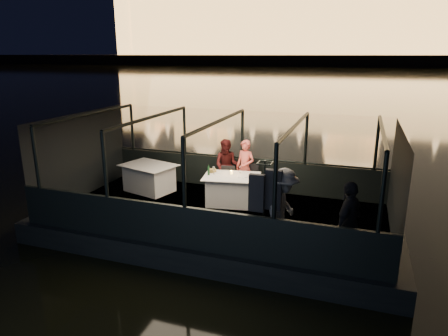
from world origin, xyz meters
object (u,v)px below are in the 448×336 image
(dining_table_central, at_px, (232,190))
(chair_port_right, at_px, (249,180))
(person_woman_coral, at_px, (245,168))
(dining_table_aft, at_px, (149,178))
(coat_stand, at_px, (264,210))
(person_man_maroon, at_px, (227,166))
(wine_bottle, at_px, (209,170))
(passenger_stripe, at_px, (282,210))
(passenger_dark, at_px, (349,220))
(chair_port_left, at_px, (226,181))

(dining_table_central, bearing_deg, chair_port_right, 70.04)
(dining_table_central, height_order, person_woman_coral, person_woman_coral)
(dining_table_aft, relative_size, coat_stand, 0.78)
(person_man_maroon, distance_m, wine_bottle, 1.05)
(dining_table_central, distance_m, person_man_maroon, 1.08)
(passenger_stripe, bearing_deg, passenger_dark, -87.00)
(passenger_dark, bearing_deg, person_woman_coral, -115.46)
(dining_table_central, height_order, chair_port_left, chair_port_left)
(passenger_dark, bearing_deg, dining_table_central, -105.13)
(passenger_stripe, distance_m, passenger_dark, 1.26)
(dining_table_central, bearing_deg, passenger_dark, -36.43)
(dining_table_aft, height_order, person_man_maroon, person_man_maroon)
(person_man_maroon, bearing_deg, dining_table_central, -68.62)
(chair_port_right, xyz_separation_m, passenger_stripe, (1.46, -2.86, 0.40))
(dining_table_aft, bearing_deg, passenger_stripe, -28.31)
(dining_table_central, bearing_deg, passenger_stripe, -50.59)
(dining_table_central, height_order, coat_stand, coat_stand)
(dining_table_aft, bearing_deg, wine_bottle, -9.17)
(chair_port_right, xyz_separation_m, coat_stand, (1.14, -3.12, 0.45))
(person_woman_coral, relative_size, person_man_maroon, 1.02)
(dining_table_central, xyz_separation_m, dining_table_aft, (-2.56, 0.20, 0.00))
(chair_port_left, distance_m, wine_bottle, 0.81)
(chair_port_right, distance_m, wine_bottle, 1.31)
(chair_port_right, height_order, person_woman_coral, person_woman_coral)
(chair_port_right, distance_m, person_man_maroon, 0.79)
(chair_port_left, height_order, passenger_dark, passenger_dark)
(chair_port_right, bearing_deg, person_woman_coral, 141.28)
(person_man_maroon, height_order, passenger_stripe, passenger_stripe)
(dining_table_central, relative_size, person_man_maroon, 0.95)
(chair_port_left, distance_m, person_man_maroon, 0.53)
(person_woman_coral, distance_m, wine_bottle, 1.21)
(passenger_stripe, relative_size, passenger_dark, 1.05)
(chair_port_left, bearing_deg, passenger_stripe, -64.72)
(person_woman_coral, xyz_separation_m, passenger_stripe, (1.62, -2.96, 0.10))
(chair_port_left, height_order, person_man_maroon, person_man_maroon)
(chair_port_left, relative_size, passenger_stripe, 0.48)
(passenger_stripe, bearing_deg, coat_stand, 136.11)
(chair_port_right, relative_size, wine_bottle, 3.13)
(passenger_stripe, bearing_deg, chair_port_right, 34.55)
(passenger_dark, bearing_deg, wine_bottle, -98.94)
(dining_table_aft, xyz_separation_m, passenger_stripe, (4.29, -2.31, 0.47))
(chair_port_left, bearing_deg, passenger_dark, -52.22)
(coat_stand, bearing_deg, chair_port_right, 110.11)
(wine_bottle, bearing_deg, passenger_dark, -30.23)
(dining_table_aft, bearing_deg, coat_stand, -32.89)
(coat_stand, bearing_deg, wine_bottle, 131.80)
(dining_table_aft, relative_size, chair_port_right, 1.70)
(dining_table_aft, distance_m, chair_port_right, 2.88)
(chair_port_right, distance_m, passenger_dark, 4.04)
(dining_table_central, xyz_separation_m, passenger_stripe, (1.73, -2.11, 0.47))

